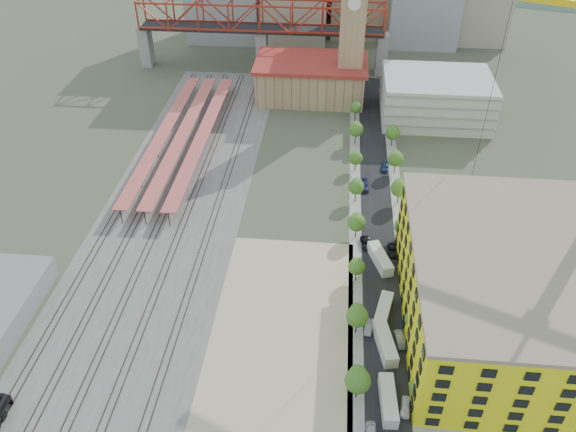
# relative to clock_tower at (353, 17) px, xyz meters

# --- Properties ---
(ground) EXTENTS (400.00, 400.00, 0.00)m
(ground) POSITION_rel_clock_tower_xyz_m (-8.00, -79.99, -28.70)
(ground) COLOR #474C38
(ground) RESTS_ON ground
(ballast_strip) EXTENTS (36.00, 165.00, 0.06)m
(ballast_strip) POSITION_rel_clock_tower_xyz_m (-44.00, -62.49, -28.67)
(ballast_strip) COLOR #605E59
(ballast_strip) RESTS_ON ground
(dirt_lot) EXTENTS (28.00, 67.00, 0.06)m
(dirt_lot) POSITION_rel_clock_tower_xyz_m (-12.00, -111.49, -28.67)
(dirt_lot) COLOR tan
(dirt_lot) RESTS_ON ground
(street_asphalt) EXTENTS (12.00, 170.00, 0.06)m
(street_asphalt) POSITION_rel_clock_tower_xyz_m (8.00, -64.99, -28.67)
(street_asphalt) COLOR black
(street_asphalt) RESTS_ON ground
(sidewalk_west) EXTENTS (3.00, 170.00, 0.04)m
(sidewalk_west) POSITION_rel_clock_tower_xyz_m (2.50, -64.99, -28.68)
(sidewalk_west) COLOR gray
(sidewalk_west) RESTS_ON ground
(sidewalk_east) EXTENTS (3.00, 170.00, 0.04)m
(sidewalk_east) POSITION_rel_clock_tower_xyz_m (13.50, -64.99, -28.68)
(sidewalk_east) COLOR gray
(sidewalk_east) RESTS_ON ground
(construction_pad) EXTENTS (50.00, 90.00, 0.06)m
(construction_pad) POSITION_rel_clock_tower_xyz_m (37.00, -99.99, -28.67)
(construction_pad) COLOR gray
(construction_pad) RESTS_ON ground
(rail_tracks) EXTENTS (26.56, 160.00, 0.18)m
(rail_tracks) POSITION_rel_clock_tower_xyz_m (-45.80, -62.49, -28.55)
(rail_tracks) COLOR #382B23
(rail_tracks) RESTS_ON ground
(platform_canopies) EXTENTS (16.00, 80.00, 4.12)m
(platform_canopies) POSITION_rel_clock_tower_xyz_m (-49.00, -34.99, -24.70)
(platform_canopies) COLOR #BE5E49
(platform_canopies) RESTS_ON ground
(station_hall) EXTENTS (38.00, 24.00, 13.10)m
(station_hall) POSITION_rel_clock_tower_xyz_m (-13.00, 2.01, -22.03)
(station_hall) COLOR tan
(station_hall) RESTS_ON ground
(clock_tower) EXTENTS (12.00, 12.00, 52.00)m
(clock_tower) POSITION_rel_clock_tower_xyz_m (0.00, 0.00, 0.00)
(clock_tower) COLOR tan
(clock_tower) RESTS_ON ground
(parking_garage) EXTENTS (34.00, 26.00, 14.00)m
(parking_garage) POSITION_rel_clock_tower_xyz_m (28.00, -9.99, -21.70)
(parking_garage) COLOR silver
(parking_garage) RESTS_ON ground
(truss_bridge) EXTENTS (94.00, 9.60, 25.60)m
(truss_bridge) POSITION_rel_clock_tower_xyz_m (-33.00, 25.01, -9.83)
(truss_bridge) COLOR gray
(truss_bridge) RESTS_ON ground
(construction_building) EXTENTS (44.60, 50.60, 18.80)m
(construction_building) POSITION_rel_clock_tower_xyz_m (34.00, -99.99, -19.29)
(construction_building) COLOR #F8FF15
(construction_building) RESTS_ON ground
(street_trees) EXTENTS (15.40, 124.40, 8.00)m
(street_trees) POSITION_rel_clock_tower_xyz_m (8.00, -74.99, -28.70)
(street_trees) COLOR #3E6C20
(street_trees) RESTS_ON ground
(distant_hills) EXTENTS (647.00, 264.00, 227.00)m
(distant_hills) POSITION_rel_clock_tower_xyz_m (37.28, 180.01, -108.23)
(distant_hills) COLOR #4C6B59
(distant_hills) RESTS_ON ground
(site_trailer_a) EXTENTS (3.12, 9.85, 2.66)m
(site_trailer_a) POSITION_rel_clock_tower_xyz_m (8.00, -121.06, -27.37)
(site_trailer_a) COLOR silver
(site_trailer_a) RESTS_ON ground
(site_trailer_b) EXTENTS (4.68, 10.39, 2.75)m
(site_trailer_b) POSITION_rel_clock_tower_xyz_m (8.00, -108.41, -27.32)
(site_trailer_b) COLOR silver
(site_trailer_b) RESTS_ON ground
(site_trailer_c) EXTENTS (4.60, 9.80, 2.59)m
(site_trailer_c) POSITION_rel_clock_tower_xyz_m (8.00, -100.09, -27.40)
(site_trailer_c) COLOR silver
(site_trailer_c) RESTS_ON ground
(site_trailer_d) EXTENTS (5.70, 10.20, 2.71)m
(site_trailer_d) POSITION_rel_clock_tower_xyz_m (8.00, -83.98, -27.34)
(site_trailer_d) COLOR silver
(site_trailer_d) RESTS_ON ground
(car_1) EXTENTS (1.96, 4.34, 1.38)m
(car_1) POSITION_rel_clock_tower_xyz_m (5.00, -104.09, -28.01)
(car_1) COLOR gray
(car_1) RESTS_ON ground
(car_2) EXTENTS (2.92, 5.25, 1.39)m
(car_2) POSITION_rel_clock_tower_xyz_m (5.00, -77.90, -28.00)
(car_2) COLOR black
(car_2) RESTS_ON ground
(car_3) EXTENTS (2.25, 5.47, 1.58)m
(car_3) POSITION_rel_clock_tower_xyz_m (5.00, -53.92, -27.90)
(car_3) COLOR navy
(car_3) RESTS_ON ground
(car_4) EXTENTS (2.39, 4.51, 1.46)m
(car_4) POSITION_rel_clock_tower_xyz_m (11.00, -121.78, -27.97)
(car_4) COLOR white
(car_4) RESTS_ON ground
(car_5) EXTENTS (2.23, 4.67, 1.48)m
(car_5) POSITION_rel_clock_tower_xyz_m (11.00, -106.70, -27.96)
(car_5) COLOR #939498
(car_5) RESTS_ON ground
(car_6) EXTENTS (2.76, 5.21, 1.40)m
(car_6) POSITION_rel_clock_tower_xyz_m (11.00, -80.00, -28.00)
(car_6) COLOR black
(car_6) RESTS_ON ground
(car_7) EXTENTS (2.44, 4.88, 1.36)m
(car_7) POSITION_rel_clock_tower_xyz_m (11.00, -43.66, -28.02)
(car_7) COLOR navy
(car_7) RESTS_ON ground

